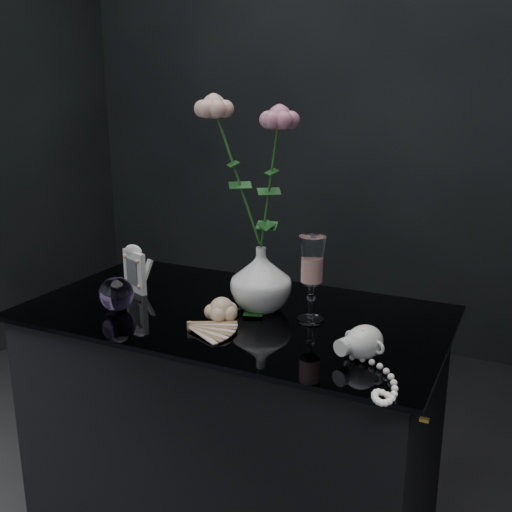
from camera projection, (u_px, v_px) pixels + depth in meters
The scene contains 9 objects.
table at pixel (235, 443), 1.61m from camera, with size 1.05×0.58×0.76m.
vase at pixel (261, 279), 1.50m from camera, with size 0.15×0.15×0.16m, color white.
wine_glass at pixel (312, 279), 1.42m from camera, with size 0.06×0.06×0.21m, color white, non-canonical shape.
picture_frame at pixel (135, 268), 1.64m from camera, with size 0.10×0.08×0.13m, color white, non-canonical shape.
paperweight at pixel (116, 294), 1.50m from camera, with size 0.09×0.09×0.09m, color #9F79C5, non-canonical shape.
paper_fan at pixel (190, 325), 1.39m from camera, with size 0.22×0.17×0.02m, color beige, non-canonical shape.
loose_rose at pixel (222, 310), 1.43m from camera, with size 0.14×0.18×0.06m, color beige, non-canonical shape.
pearl_jar at pixel (364, 341), 1.24m from camera, with size 0.25×0.26×0.07m, color white, non-canonical shape.
roses at pixel (249, 165), 1.43m from camera, with size 0.25×0.10×0.42m.
Camera 1 is at (0.67, -1.20, 1.30)m, focal length 42.00 mm.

